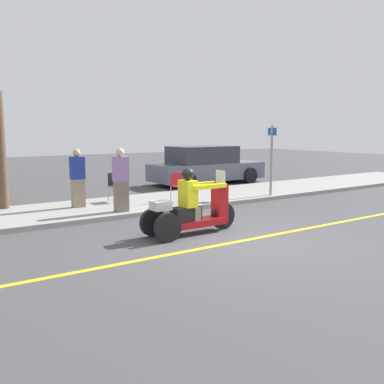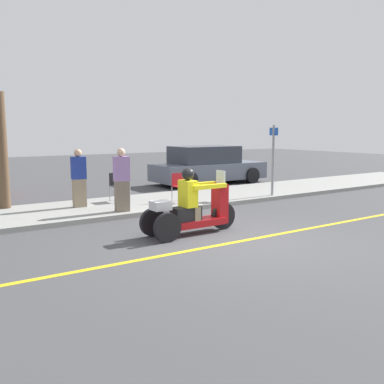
% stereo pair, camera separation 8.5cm
% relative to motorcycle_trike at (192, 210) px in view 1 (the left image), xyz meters
% --- Properties ---
extents(ground_plane, '(60.00, 60.00, 0.00)m').
position_rel_motorcycle_trike_xyz_m(ground_plane, '(0.42, -1.03, -0.51)').
color(ground_plane, '#424244').
extents(lane_stripe, '(24.00, 0.12, 0.01)m').
position_rel_motorcycle_trike_xyz_m(lane_stripe, '(0.00, -1.03, -0.50)').
color(lane_stripe, gold).
rests_on(lane_stripe, ground).
extents(sidewalk_strip, '(28.00, 2.80, 0.12)m').
position_rel_motorcycle_trike_xyz_m(sidewalk_strip, '(0.42, 3.57, -0.45)').
color(sidewalk_strip, gray).
rests_on(sidewalk_strip, ground).
extents(motorcycle_trike, '(2.18, 0.68, 1.41)m').
position_rel_motorcycle_trike_xyz_m(motorcycle_trike, '(0.00, 0.00, 0.00)').
color(motorcycle_trike, black).
rests_on(motorcycle_trike, ground).
extents(spectator_near_curb, '(0.38, 0.24, 1.55)m').
position_rel_motorcycle_trike_xyz_m(spectator_near_curb, '(-1.11, 3.80, 0.36)').
color(spectator_near_curb, gray).
rests_on(spectator_near_curb, sidewalk_strip).
extents(spectator_mid_group, '(0.41, 0.28, 1.60)m').
position_rel_motorcycle_trike_xyz_m(spectator_mid_group, '(-0.42, 2.58, 0.39)').
color(spectator_mid_group, '#726656').
rests_on(spectator_mid_group, sidewalk_strip).
extents(folding_chair_set_back, '(0.51, 0.51, 0.82)m').
position_rel_motorcycle_trike_xyz_m(folding_chair_set_back, '(1.61, 3.03, 0.12)').
color(folding_chair_set_back, '#A5A8AD').
rests_on(folding_chair_set_back, sidewalk_strip).
extents(folding_chair_curbside, '(0.47, 0.47, 0.82)m').
position_rel_motorcycle_trike_xyz_m(folding_chair_curbside, '(0.15, 4.10, 0.12)').
color(folding_chair_curbside, '#A5A8AD').
rests_on(folding_chair_curbside, sidewalk_strip).
extents(parked_car_lot_far, '(4.70, 2.00, 1.52)m').
position_rel_motorcycle_trike_xyz_m(parked_car_lot_far, '(5.21, 6.70, 0.21)').
color(parked_car_lot_far, slate).
rests_on(parked_car_lot_far, ground).
extents(tree_trunk, '(0.28, 0.28, 3.03)m').
position_rel_motorcycle_trike_xyz_m(tree_trunk, '(-2.81, 4.72, 1.13)').
color(tree_trunk, brown).
rests_on(tree_trunk, sidewalk_strip).
extents(street_sign, '(0.08, 0.36, 2.20)m').
position_rel_motorcycle_trike_xyz_m(street_sign, '(4.66, 2.42, 0.81)').
color(street_sign, gray).
rests_on(street_sign, sidewalk_strip).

